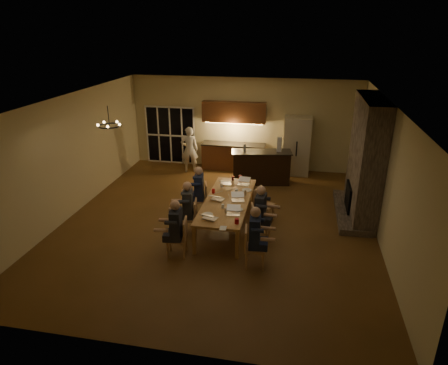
% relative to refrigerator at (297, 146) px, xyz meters
% --- Properties ---
extents(floor, '(9.00, 9.00, 0.00)m').
position_rel_refrigerator_xyz_m(floor, '(-1.90, -4.15, -1.00)').
color(floor, brown).
rests_on(floor, ground).
extents(back_wall, '(8.00, 0.04, 3.20)m').
position_rel_refrigerator_xyz_m(back_wall, '(-1.90, 0.37, 0.60)').
color(back_wall, beige).
rests_on(back_wall, ground).
extents(left_wall, '(0.04, 9.00, 3.20)m').
position_rel_refrigerator_xyz_m(left_wall, '(-5.92, -4.15, 0.60)').
color(left_wall, beige).
rests_on(left_wall, ground).
extents(right_wall, '(0.04, 9.00, 3.20)m').
position_rel_refrigerator_xyz_m(right_wall, '(2.12, -4.15, 0.60)').
color(right_wall, beige).
rests_on(right_wall, ground).
extents(ceiling, '(8.00, 9.00, 0.04)m').
position_rel_refrigerator_xyz_m(ceiling, '(-1.90, -4.15, 2.22)').
color(ceiling, white).
rests_on(ceiling, back_wall).
extents(french_doors, '(1.86, 0.08, 2.10)m').
position_rel_refrigerator_xyz_m(french_doors, '(-4.60, 0.32, 0.05)').
color(french_doors, black).
rests_on(french_doors, ground).
extents(fireplace, '(0.58, 2.50, 3.20)m').
position_rel_refrigerator_xyz_m(fireplace, '(1.80, -2.95, 0.60)').
color(fireplace, '#6D6155').
rests_on(fireplace, ground).
extents(kitchenette, '(2.24, 0.68, 2.40)m').
position_rel_refrigerator_xyz_m(kitchenette, '(-2.20, 0.05, 0.20)').
color(kitchenette, brown).
rests_on(kitchenette, ground).
extents(refrigerator, '(0.90, 0.68, 2.00)m').
position_rel_refrigerator_xyz_m(refrigerator, '(0.00, 0.00, 0.00)').
color(refrigerator, beige).
rests_on(refrigerator, ground).
extents(dining_table, '(1.10, 3.03, 0.75)m').
position_rel_refrigerator_xyz_m(dining_table, '(-1.61, -4.30, -0.62)').
color(dining_table, tan).
rests_on(dining_table, ground).
extents(bar_island, '(2.00, 1.00, 1.08)m').
position_rel_refrigerator_xyz_m(bar_island, '(-1.09, -1.11, -0.46)').
color(bar_island, black).
rests_on(bar_island, ground).
extents(chair_left_near, '(0.50, 0.50, 0.89)m').
position_rel_refrigerator_xyz_m(chair_left_near, '(-2.48, -5.87, -0.55)').
color(chair_left_near, tan).
rests_on(chair_left_near, ground).
extents(chair_left_mid, '(0.51, 0.51, 0.89)m').
position_rel_refrigerator_xyz_m(chair_left_mid, '(-2.50, -4.86, -0.55)').
color(chair_left_mid, tan).
rests_on(chair_left_mid, ground).
extents(chair_left_far, '(0.55, 0.55, 0.89)m').
position_rel_refrigerator_xyz_m(chair_left_far, '(-2.50, -3.74, -0.55)').
color(chair_left_far, tan).
rests_on(chair_left_far, ground).
extents(chair_right_near, '(0.48, 0.48, 0.89)m').
position_rel_refrigerator_xyz_m(chair_right_near, '(-0.71, -5.95, -0.55)').
color(chair_right_near, tan).
rests_on(chair_right_near, ground).
extents(chair_right_mid, '(0.53, 0.53, 0.89)m').
position_rel_refrigerator_xyz_m(chair_right_mid, '(-0.71, -4.79, -0.55)').
color(chair_right_mid, tan).
rests_on(chair_right_mid, ground).
extents(chair_right_far, '(0.56, 0.56, 0.89)m').
position_rel_refrigerator_xyz_m(chair_right_far, '(-0.72, -3.76, -0.55)').
color(chair_right_far, tan).
rests_on(chair_right_far, ground).
extents(person_left_near, '(0.67, 0.67, 1.38)m').
position_rel_refrigerator_xyz_m(person_left_near, '(-2.46, -5.93, -0.31)').
color(person_left_near, '#272A33').
rests_on(person_left_near, ground).
extents(person_right_near, '(0.64, 0.64, 1.38)m').
position_rel_refrigerator_xyz_m(person_right_near, '(-0.72, -5.93, -0.31)').
color(person_right_near, '#1B2444').
rests_on(person_right_near, ground).
extents(person_left_mid, '(0.70, 0.70, 1.38)m').
position_rel_refrigerator_xyz_m(person_left_mid, '(-2.49, -4.84, -0.31)').
color(person_left_mid, '#32353B').
rests_on(person_left_mid, ground).
extents(person_right_mid, '(0.65, 0.65, 1.38)m').
position_rel_refrigerator_xyz_m(person_right_mid, '(-0.73, -4.76, -0.31)').
color(person_right_mid, '#272A33').
rests_on(person_right_mid, ground).
extents(person_left_far, '(0.68, 0.68, 1.38)m').
position_rel_refrigerator_xyz_m(person_left_far, '(-2.49, -3.74, -0.31)').
color(person_left_far, '#1B2444').
rests_on(person_left_far, ground).
extents(standing_person, '(0.67, 0.52, 1.62)m').
position_rel_refrigerator_xyz_m(standing_person, '(-3.66, -0.50, -0.19)').
color(standing_person, silver).
rests_on(standing_person, ground).
extents(chandelier, '(0.52, 0.52, 0.03)m').
position_rel_refrigerator_xyz_m(chandelier, '(-4.16, -5.18, 1.75)').
color(chandelier, black).
rests_on(chandelier, ceiling).
extents(laptop_a, '(0.38, 0.35, 0.23)m').
position_rel_refrigerator_xyz_m(laptop_a, '(-1.81, -5.39, -0.14)').
color(laptop_a, silver).
rests_on(laptop_a, dining_table).
extents(laptop_b, '(0.34, 0.30, 0.23)m').
position_rel_refrigerator_xyz_m(laptop_b, '(-1.33, -5.09, -0.14)').
color(laptop_b, silver).
rests_on(laptop_b, dining_table).
extents(laptop_c, '(0.38, 0.35, 0.23)m').
position_rel_refrigerator_xyz_m(laptop_c, '(-1.86, -4.33, -0.14)').
color(laptop_c, silver).
rests_on(laptop_c, dining_table).
extents(laptop_d, '(0.38, 0.35, 0.23)m').
position_rel_refrigerator_xyz_m(laptop_d, '(-1.34, -4.30, -0.14)').
color(laptop_d, silver).
rests_on(laptop_d, dining_table).
extents(laptop_e, '(0.33, 0.29, 0.23)m').
position_rel_refrigerator_xyz_m(laptop_e, '(-1.84, -3.26, -0.14)').
color(laptop_e, silver).
rests_on(laptop_e, dining_table).
extents(laptop_f, '(0.34, 0.31, 0.23)m').
position_rel_refrigerator_xyz_m(laptop_f, '(-1.36, -3.22, -0.14)').
color(laptop_f, silver).
rests_on(laptop_f, dining_table).
extents(mug_front, '(0.07, 0.07, 0.10)m').
position_rel_refrigerator_xyz_m(mug_front, '(-1.64, -4.80, -0.20)').
color(mug_front, white).
rests_on(mug_front, dining_table).
extents(mug_mid, '(0.08, 0.08, 0.10)m').
position_rel_refrigerator_xyz_m(mug_mid, '(-1.46, -3.82, -0.20)').
color(mug_mid, white).
rests_on(mug_mid, dining_table).
extents(mug_back, '(0.08, 0.08, 0.10)m').
position_rel_refrigerator_xyz_m(mug_back, '(-1.92, -3.50, -0.20)').
color(mug_back, white).
rests_on(mug_back, dining_table).
extents(redcup_near, '(0.10, 0.10, 0.12)m').
position_rel_refrigerator_xyz_m(redcup_near, '(-1.17, -5.52, -0.19)').
color(redcup_near, '#B10B0F').
rests_on(redcup_near, dining_table).
extents(redcup_mid, '(0.08, 0.08, 0.12)m').
position_rel_refrigerator_xyz_m(redcup_mid, '(-2.05, -3.95, -0.19)').
color(redcup_mid, '#B10B0F').
rests_on(redcup_mid, dining_table).
extents(redcup_far, '(0.09, 0.09, 0.12)m').
position_rel_refrigerator_xyz_m(redcup_far, '(-1.51, -2.84, -0.19)').
color(redcup_far, '#B10B0F').
rests_on(redcup_far, dining_table).
extents(can_silver, '(0.06, 0.06, 0.12)m').
position_rel_refrigerator_xyz_m(can_silver, '(-1.52, -5.04, -0.19)').
color(can_silver, '#B2B2B7').
rests_on(can_silver, dining_table).
extents(can_cola, '(0.07, 0.07, 0.12)m').
position_rel_refrigerator_xyz_m(can_cola, '(-1.71, -2.95, -0.19)').
color(can_cola, '#3F0F0C').
rests_on(can_cola, dining_table).
extents(can_right, '(0.06, 0.06, 0.12)m').
position_rel_refrigerator_xyz_m(can_right, '(-1.21, -3.93, -0.19)').
color(can_right, '#B2B2B7').
rests_on(can_right, dining_table).
extents(plate_near, '(0.24, 0.24, 0.02)m').
position_rel_refrigerator_xyz_m(plate_near, '(-1.26, -4.83, -0.24)').
color(plate_near, white).
rests_on(plate_near, dining_table).
extents(plate_left, '(0.26, 0.26, 0.02)m').
position_rel_refrigerator_xyz_m(plate_left, '(-1.91, -5.23, -0.24)').
color(plate_left, white).
rests_on(plate_left, dining_table).
extents(plate_far, '(0.26, 0.26, 0.02)m').
position_rel_refrigerator_xyz_m(plate_far, '(-1.22, -3.61, -0.24)').
color(plate_far, white).
rests_on(plate_far, dining_table).
extents(notepad, '(0.15, 0.21, 0.01)m').
position_rel_refrigerator_xyz_m(notepad, '(-1.43, -5.81, -0.24)').
color(notepad, white).
rests_on(notepad, dining_table).
extents(bar_bottle, '(0.08, 0.08, 0.24)m').
position_rel_refrigerator_xyz_m(bar_bottle, '(-1.63, -1.19, 0.20)').
color(bar_bottle, '#99999E').
rests_on(bar_bottle, bar_island).
extents(bar_blender, '(0.15, 0.15, 0.46)m').
position_rel_refrigerator_xyz_m(bar_blender, '(-0.55, -1.00, 0.31)').
color(bar_blender, silver).
rests_on(bar_blender, bar_island).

